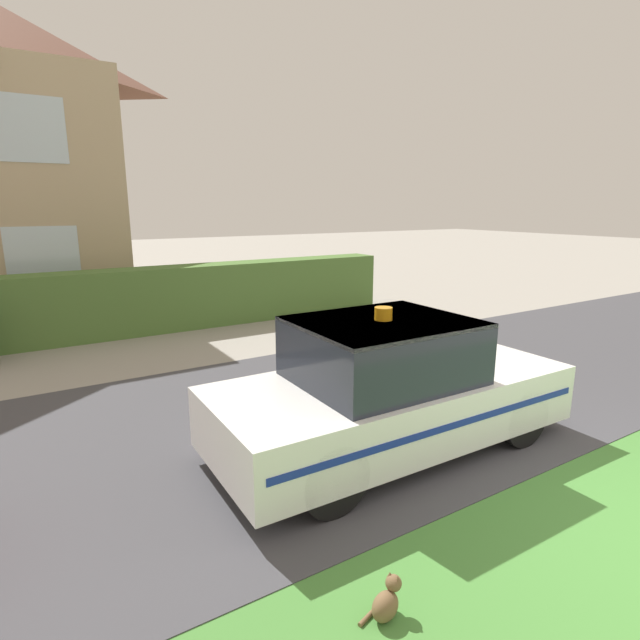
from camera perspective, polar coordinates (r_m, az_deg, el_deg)
name	(u,v)px	position (r m, az deg, el deg)	size (l,w,h in m)	color
road_strip	(378,395)	(7.22, 6.64, -8.52)	(28.00, 5.11, 0.01)	#424247
garden_hedge	(196,296)	(11.40, -14.02, 2.69)	(9.32, 0.76, 1.36)	#4C7233
police_car	(390,389)	(5.52, 7.98, -7.82)	(4.05, 1.71, 1.60)	black
cat	(387,602)	(3.77, 7.63, -29.30)	(0.33, 0.21, 0.28)	brown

